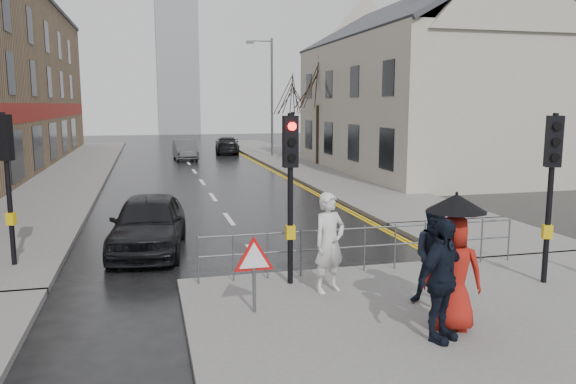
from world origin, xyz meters
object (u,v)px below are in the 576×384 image
car_parked (148,223)px  car_mid (185,150)px  pedestrian_b (436,256)px  pedestrian_d (442,280)px  pedestrian_a (329,243)px  pedestrian_with_umbrella (454,259)px

car_parked → car_mid: 24.01m
pedestrian_b → pedestrian_d: 1.59m
pedestrian_b → car_parked: size_ratio=0.42×
pedestrian_b → car_parked: 7.50m
pedestrian_a → pedestrian_b: size_ratio=1.07×
pedestrian_d → car_parked: 8.24m
car_mid → pedestrian_with_umbrella: bearing=-88.2°
pedestrian_d → pedestrian_a: bearing=81.0°
pedestrian_a → car_parked: pedestrian_a is taller
pedestrian_a → pedestrian_d: size_ratio=1.02×
car_parked → pedestrian_d: bearing=-52.1°
pedestrian_b → car_mid: 29.59m
car_mid → car_parked: bearing=-98.2°
pedestrian_a → car_mid: size_ratio=0.48×
pedestrian_a → pedestrian_with_umbrella: size_ratio=0.87×
pedestrian_b → pedestrian_d: size_ratio=0.95×
pedestrian_with_umbrella → pedestrian_d: 0.57m
car_parked → car_mid: car_parked is taller
pedestrian_with_umbrella → car_mid: 30.65m
car_mid → pedestrian_a: bearing=-90.6°
pedestrian_with_umbrella → pedestrian_d: bearing=-138.8°
pedestrian_b → pedestrian_with_umbrella: 1.16m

